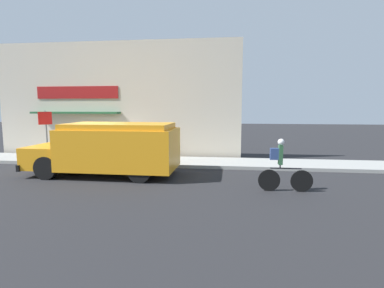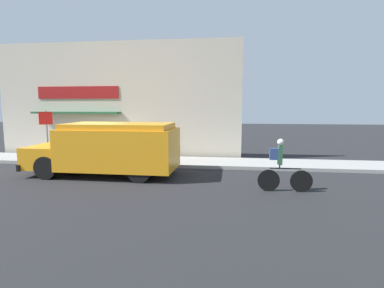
# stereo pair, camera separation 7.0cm
# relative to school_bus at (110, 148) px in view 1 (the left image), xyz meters

# --- Properties ---
(ground_plane) EXTENTS (70.00, 70.00, 0.00)m
(ground_plane) POSITION_rel_school_bus_xyz_m (-1.36, 1.63, -1.07)
(ground_plane) COLOR #232326
(sidewalk) EXTENTS (28.00, 2.20, 0.15)m
(sidewalk) POSITION_rel_school_bus_xyz_m (-1.36, 2.73, -0.99)
(sidewalk) COLOR #999993
(sidewalk) RESTS_ON ground_plane
(storefront) EXTENTS (13.03, 0.79, 5.98)m
(storefront) POSITION_rel_school_bus_xyz_m (-1.42, 4.14, 1.92)
(storefront) COLOR beige
(storefront) RESTS_ON ground_plane
(school_bus) EXTENTS (5.78, 2.72, 2.03)m
(school_bus) POSITION_rel_school_bus_xyz_m (0.00, 0.00, 0.00)
(school_bus) COLOR orange
(school_bus) RESTS_ON ground_plane
(cyclist) EXTENTS (1.69, 0.20, 1.67)m
(cyclist) POSITION_rel_school_bus_xyz_m (6.23, -1.47, -0.27)
(cyclist) COLOR black
(cyclist) RESTS_ON ground_plane
(stop_sign_post) EXTENTS (0.45, 0.45, 2.32)m
(stop_sign_post) POSITION_rel_school_bus_xyz_m (-4.08, 2.24, 0.64)
(stop_sign_post) COLOR slate
(stop_sign_post) RESTS_ON sidewalk
(trash_bin) EXTENTS (0.47, 0.47, 0.93)m
(trash_bin) POSITION_rel_school_bus_xyz_m (0.94, 3.47, -0.45)
(trash_bin) COLOR slate
(trash_bin) RESTS_ON sidewalk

